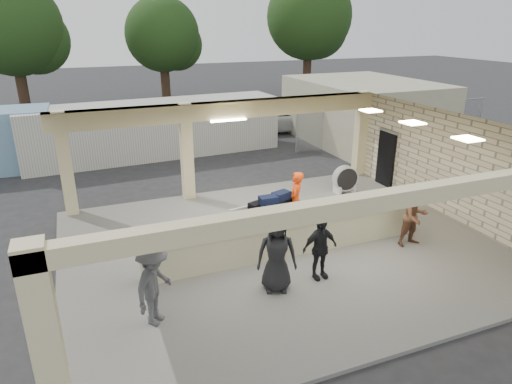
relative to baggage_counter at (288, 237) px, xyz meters
name	(u,v)px	position (x,y,z in m)	size (l,w,h in m)	color
ground	(280,248)	(0.00, 0.50, -0.59)	(120.00, 120.00, 0.00)	#252527
pavilion	(278,196)	(0.21, 1.16, 0.76)	(12.01, 10.00, 3.55)	slate
baggage_counter	(288,237)	(0.00, 0.00, 0.00)	(8.20, 0.58, 0.98)	#C2BE91
luggage_cart	(272,214)	(0.02, 1.16, 0.22)	(2.47, 1.80, 1.31)	white
drum_fan	(345,179)	(4.04, 3.52, 0.07)	(0.96, 0.52, 1.04)	white
baggage_handler	(295,201)	(0.87, 1.33, 0.44)	(0.68, 0.37, 1.86)	#F03F0C
passenger_a	(415,217)	(3.55, -0.85, 0.38)	(0.84, 0.37, 1.73)	brown
passenger_b	(320,248)	(0.16, -1.44, 0.33)	(0.96, 0.35, 1.63)	black
passenger_c	(154,285)	(-3.95, -1.74, 0.42)	(1.17, 0.41, 1.81)	#46474B
passenger_d	(277,253)	(-1.05, -1.53, 0.47)	(0.94, 0.38, 1.92)	black
car_white_a	(282,118)	(6.40, 14.19, 0.17)	(2.50, 5.27, 1.51)	white
car_white_b	(360,113)	(11.59, 13.78, 0.19)	(1.82, 4.89, 1.54)	white
car_dark	(253,120)	(4.67, 14.56, 0.09)	(1.43, 4.04, 1.35)	black
container_white	(155,129)	(-1.49, 11.61, 0.71)	(11.99, 2.40, 2.60)	silver
fence	(397,122)	(11.00, 9.50, 0.47)	(12.06, 0.06, 2.03)	gray
tree_left	(18,30)	(-7.68, 24.66, 5.00)	(6.60, 6.30, 9.00)	#382619
tree_mid	(166,37)	(2.32, 26.66, 4.38)	(6.00, 5.60, 8.00)	#382619
tree_right	(311,20)	(14.32, 25.66, 5.63)	(7.20, 7.00, 10.00)	#382619
adjacent_building	(363,111)	(9.50, 10.50, 1.01)	(6.00, 8.00, 3.20)	#AFAB8B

